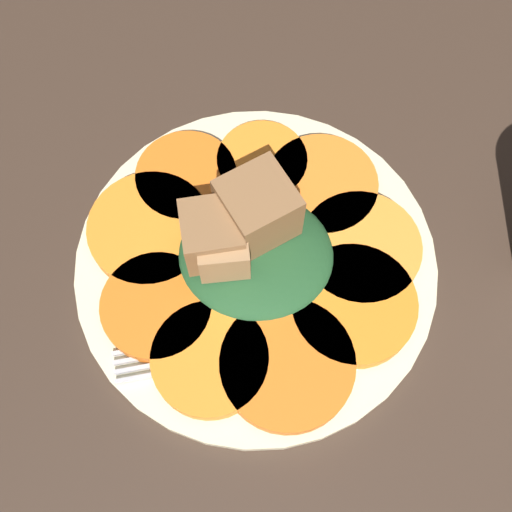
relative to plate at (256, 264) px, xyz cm
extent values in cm
cube|color=#38281E|center=(0.00, 0.00, -1.52)|extent=(120.00, 120.00, 2.00)
cylinder|color=beige|center=(0.00, 0.00, -0.02)|extent=(27.20, 27.20, 1.00)
cylinder|color=white|center=(0.00, 0.00, 0.03)|extent=(21.76, 21.76, 1.00)
cylinder|color=orange|center=(-0.03, 8.13, 1.25)|extent=(7.11, 7.11, 1.34)
cylinder|color=orange|center=(-5.81, 6.44, 1.25)|extent=(7.84, 7.84, 1.34)
cylinder|color=orange|center=(-8.11, 1.84, 1.25)|extent=(9.31, 9.31, 1.34)
cylinder|color=orange|center=(-6.87, -4.22, 1.25)|extent=(8.00, 8.00, 1.34)
cylinder|color=orange|center=(-2.74, -7.80, 1.25)|extent=(8.19, 8.19, 1.34)
cylinder|color=orange|center=(2.62, -7.86, 1.25)|extent=(9.40, 9.40, 1.34)
cylinder|color=orange|center=(7.19, -3.26, 1.25)|extent=(9.07, 9.07, 1.34)
cylinder|color=orange|center=(7.70, 1.20, 1.25)|extent=(9.00, 9.00, 1.34)
cylinder|color=orange|center=(4.70, 6.32, 1.25)|extent=(8.70, 8.70, 1.34)
ellipsoid|color=#1E4723|center=(0.00, 0.00, 1.75)|extent=(11.45, 10.30, 2.34)
cube|color=brown|center=(-2.99, -0.25, 4.96)|extent=(4.88, 4.88, 4.09)
cube|color=#9E754C|center=(-2.22, -0.92, 4.64)|extent=(3.97, 3.97, 3.45)
cube|color=brown|center=(-0.18, 2.05, 5.26)|extent=(6.50, 6.50, 4.69)
cube|color=#B2B2B7|center=(3.23, -5.49, 0.78)|extent=(12.75, 4.24, 0.40)
cube|color=#B2B2B7|center=(-3.77, -7.26, 0.78)|extent=(2.08, 2.62, 0.40)
cube|color=#B2B2B7|center=(-6.74, -9.05, 0.78)|extent=(4.99, 1.55, 0.40)
cube|color=#B2B2B7|center=(-6.90, -8.40, 0.78)|extent=(4.99, 1.55, 0.40)
cube|color=#B2B2B7|center=(-7.06, -7.76, 0.78)|extent=(4.99, 1.55, 0.40)
cube|color=#B2B2B7|center=(-7.23, -7.11, 0.78)|extent=(4.99, 1.55, 0.40)
camera|label=1|loc=(1.06, -18.21, 44.96)|focal=45.00mm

